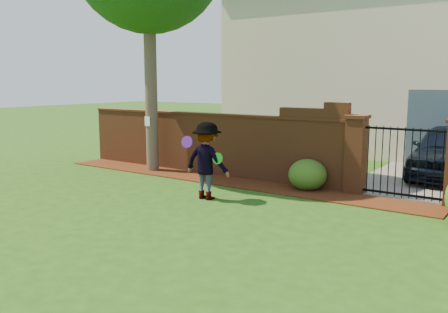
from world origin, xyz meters
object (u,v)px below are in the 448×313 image
Objects in this scene: frisbee_green at (218,158)px; car at (448,152)px; frisbee_purple at (187,142)px; man at (206,161)px.

car is at bearing 56.78° from frisbee_green.
frisbee_green is (-3.71, -5.67, 0.24)m from car.
frisbee_purple is 0.79m from frisbee_green.
frisbee_purple is 1.05× the size of frisbee_green.
car is 17.04× the size of frisbee_green.
man reaches higher than frisbee_purple.
man is 0.39m from frisbee_green.
frisbee_purple is (-4.39, -5.89, 0.58)m from car.
frisbee_green is at bearing -125.41° from car.
man is at bearing 170.67° from frisbee_green.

